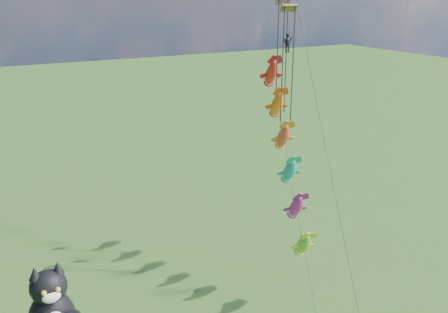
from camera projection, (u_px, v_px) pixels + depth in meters
name	position (u px, v px, depth m)	size (l,w,h in m)	color
fish_windsock_rig	(286.00, 154.00, 38.09)	(4.74, 15.32, 19.62)	brown
parafoil_rig	(289.00, 50.00, 36.31)	(4.75, 17.17, 26.12)	brown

